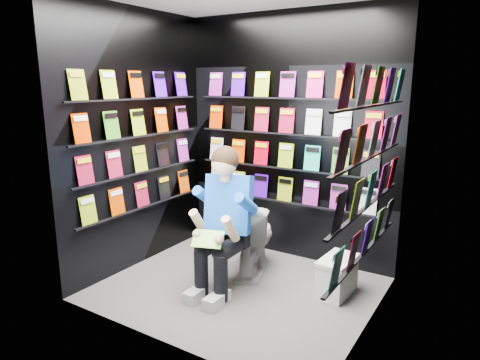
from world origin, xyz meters
The scene contains 13 objects.
floor centered at (0.00, 0.00, 0.00)m, with size 2.40×2.40×0.00m, color #585855.
wall_back centered at (0.00, 1.00, 1.30)m, with size 2.40×0.04×2.60m, color black.
wall_front centered at (0.00, -1.00, 1.30)m, with size 2.40×0.04×2.60m, color black.
wall_left centered at (-1.20, 0.00, 1.30)m, with size 0.04×2.00×2.60m, color black.
wall_right centered at (1.20, 0.00, 1.30)m, with size 0.04×2.00×2.60m, color black.
comics_back centered at (0.00, 0.97, 1.31)m, with size 2.10×0.06×1.37m, color red, non-canonical shape.
comics_left centered at (-1.17, 0.00, 1.31)m, with size 0.06×1.70×1.37m, color red, non-canonical shape.
comics_right centered at (1.17, 0.00, 1.31)m, with size 0.06×1.70×1.37m, color red, non-canonical shape.
toilet centered at (-0.08, 0.40, 0.37)m, with size 0.42×0.75×0.73m, color white.
longbox centered at (0.82, 0.39, 0.16)m, with size 0.23×0.42×0.32m, color silver.
longbox_lid centered at (0.82, 0.39, 0.33)m, with size 0.25×0.44×0.03m, color silver.
reader centered at (-0.08, 0.02, 0.79)m, with size 0.55×0.80×1.47m, color blue, non-canonical shape.
held_comic centered at (-0.08, -0.33, 0.58)m, with size 0.26×0.01×0.18m, color green.
Camera 1 is at (1.97, -3.09, 1.88)m, focal length 32.00 mm.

